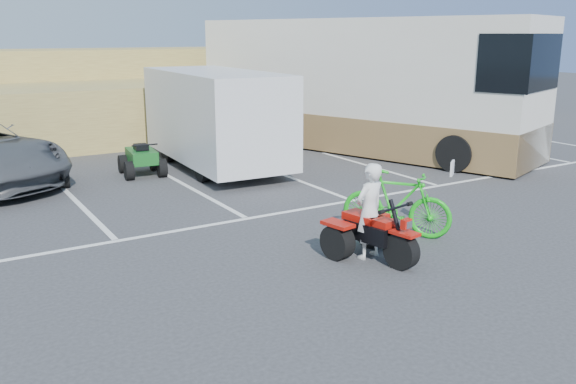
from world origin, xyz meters
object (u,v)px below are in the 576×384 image
quad_atv_blue (42,185)px  green_dirt_bike (397,203)px  red_trike_atv (375,259)px  quad_atv_green (143,175)px  rider (369,211)px  cargo_trailer (216,116)px  rv_motorhome (360,94)px

quad_atv_blue → green_dirt_bike: bearing=-50.4°
red_trike_atv → quad_atv_green: bearing=88.5°
rider → quad_atv_green: bearing=-91.6°
quad_atv_blue → quad_atv_green: 2.54m
red_trike_atv → green_dirt_bike: (1.17, 0.83, 0.62)m
rider → quad_atv_green: size_ratio=1.15×
rider → quad_atv_blue: rider is taller
cargo_trailer → rv_motorhome: 5.33m
rider → green_dirt_bike: bearing=-160.9°
cargo_trailer → rv_motorhome: size_ratio=0.50×
green_dirt_bike → quad_atv_green: (-2.47, 7.42, -0.62)m
rider → rv_motorhome: rv_motorhome is taller
quad_atv_green → cargo_trailer: bearing=2.4°
rider → cargo_trailer: size_ratio=0.28×
rider → rv_motorhome: size_ratio=0.14×
red_trike_atv → quad_atv_blue: quad_atv_blue is taller
rider → green_dirt_bike: (1.20, 0.68, -0.20)m
rider → rv_motorhome: 10.34m
green_dirt_bike → quad_atv_blue: 9.14m
red_trike_atv → rv_motorhome: 10.54m
rv_motorhome → cargo_trailer: bearing=163.5°
red_trike_atv → cargo_trailer: cargo_trailer is taller
rider → rv_motorhome: (6.17, 8.24, 0.96)m
red_trike_atv → rv_motorhome: size_ratio=0.14×
quad_atv_blue → quad_atv_green: size_ratio=1.13×
red_trike_atv → quad_atv_green: size_ratio=1.11×
rider → quad_atv_green: (-1.27, 8.10, -0.82)m
green_dirt_bike → rv_motorhome: rv_motorhome is taller
rider → quad_atv_green: rider is taller
rv_motorhome → quad_atv_green: size_ratio=8.20×
red_trike_atv → rider: (-0.03, 0.15, 0.82)m
green_dirt_bike → quad_atv_green: bearing=71.9°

